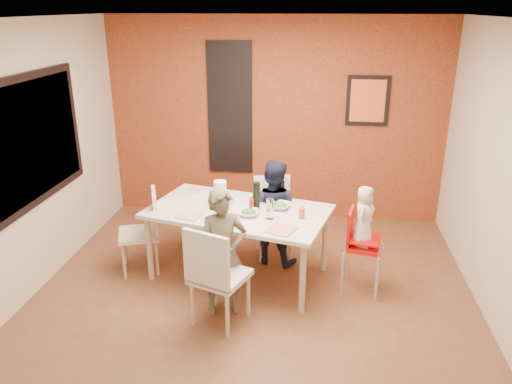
# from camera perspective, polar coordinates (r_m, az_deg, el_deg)

# --- Properties ---
(ground) EXTENTS (4.50, 4.50, 0.00)m
(ground) POSITION_cam_1_polar(r_m,az_deg,el_deg) (5.19, -0.43, -12.09)
(ground) COLOR brown
(ground) RESTS_ON ground
(ceiling) EXTENTS (4.50, 4.50, 0.02)m
(ceiling) POSITION_cam_1_polar(r_m,az_deg,el_deg) (4.37, -0.54, 19.24)
(ceiling) COLOR silver
(ceiling) RESTS_ON wall_back
(wall_back) EXTENTS (4.50, 0.02, 2.70)m
(wall_back) POSITION_cam_1_polar(r_m,az_deg,el_deg) (6.76, 2.14, 8.18)
(wall_back) COLOR beige
(wall_back) RESTS_ON ground
(wall_front) EXTENTS (4.50, 0.02, 2.70)m
(wall_front) POSITION_cam_1_polar(r_m,az_deg,el_deg) (2.61, -7.43, -13.54)
(wall_front) COLOR beige
(wall_front) RESTS_ON ground
(wall_left) EXTENTS (0.02, 4.50, 2.70)m
(wall_left) POSITION_cam_1_polar(r_m,az_deg,el_deg) (5.38, -24.99, 2.96)
(wall_left) COLOR beige
(wall_left) RESTS_ON ground
(wall_right) EXTENTS (0.02, 4.50, 2.70)m
(wall_right) POSITION_cam_1_polar(r_m,az_deg,el_deg) (4.85, 26.86, 0.88)
(wall_right) COLOR beige
(wall_right) RESTS_ON ground
(brick_accent_wall) EXTENTS (4.50, 0.02, 2.70)m
(brick_accent_wall) POSITION_cam_1_polar(r_m,az_deg,el_deg) (6.74, 2.13, 8.14)
(brick_accent_wall) COLOR maroon
(brick_accent_wall) RESTS_ON ground
(picture_window_frame) EXTENTS (0.05, 1.70, 1.30)m
(picture_window_frame) POSITION_cam_1_polar(r_m,az_deg,el_deg) (5.48, -23.96, 5.59)
(picture_window_frame) COLOR black
(picture_window_frame) RESTS_ON wall_left
(picture_window_pane) EXTENTS (0.02, 1.55, 1.15)m
(picture_window_pane) POSITION_cam_1_polar(r_m,az_deg,el_deg) (5.47, -23.83, 5.59)
(picture_window_pane) COLOR black
(picture_window_pane) RESTS_ON wall_left
(glassblock_strip) EXTENTS (0.55, 0.03, 1.70)m
(glassblock_strip) POSITION_cam_1_polar(r_m,az_deg,el_deg) (6.78, -2.99, 9.49)
(glassblock_strip) COLOR white
(glassblock_strip) RESTS_ON wall_back
(glassblock_surround) EXTENTS (0.60, 0.03, 1.76)m
(glassblock_surround) POSITION_cam_1_polar(r_m,az_deg,el_deg) (6.77, -3.00, 9.48)
(glassblock_surround) COLOR black
(glassblock_surround) RESTS_ON wall_back
(art_print_frame) EXTENTS (0.54, 0.03, 0.64)m
(art_print_frame) POSITION_cam_1_polar(r_m,az_deg,el_deg) (6.66, 12.64, 10.15)
(art_print_frame) COLOR black
(art_print_frame) RESTS_ON wall_back
(art_print_canvas) EXTENTS (0.44, 0.01, 0.54)m
(art_print_canvas) POSITION_cam_1_polar(r_m,az_deg,el_deg) (6.65, 12.65, 10.13)
(art_print_canvas) COLOR orange
(art_print_canvas) RESTS_ON wall_back
(dining_table) EXTENTS (2.06, 1.46, 0.78)m
(dining_table) POSITION_cam_1_polar(r_m,az_deg,el_deg) (5.30, -2.05, -2.71)
(dining_table) COLOR silver
(dining_table) RESTS_ON ground
(chair_near) EXTENTS (0.60, 0.60, 1.00)m
(chair_near) POSITION_cam_1_polar(r_m,az_deg,el_deg) (4.54, -4.77, -9.16)
(chair_near) COLOR silver
(chair_near) RESTS_ON ground
(chair_far) EXTENTS (0.52, 0.52, 0.93)m
(chair_far) POSITION_cam_1_polar(r_m,az_deg,el_deg) (5.89, 1.96, -2.24)
(chair_far) COLOR white
(chair_far) RESTS_ON ground
(chair_left) EXTENTS (0.55, 0.55, 0.92)m
(chair_left) POSITION_cam_1_polar(r_m,az_deg,el_deg) (5.63, -12.48, -3.90)
(chair_left) COLOR silver
(chair_left) RESTS_ON ground
(high_chair) EXTENTS (0.44, 0.44, 0.89)m
(high_chair) POSITION_cam_1_polar(r_m,az_deg,el_deg) (5.20, 11.75, -5.72)
(high_chair) COLOR red
(high_chair) RESTS_ON ground
(child_near) EXTENTS (0.53, 0.44, 1.25)m
(child_near) POSITION_cam_1_polar(r_m,az_deg,el_deg) (4.71, -3.80, -6.99)
(child_near) COLOR #514E3A
(child_near) RESTS_ON ground
(child_far) EXTENTS (0.69, 0.60, 1.22)m
(child_far) POSITION_cam_1_polar(r_m,az_deg,el_deg) (5.63, 1.94, -2.33)
(child_far) COLOR #151B30
(child_far) RESTS_ON ground
(toddler) EXTENTS (0.29, 0.36, 0.63)m
(toddler) POSITION_cam_1_polar(r_m,az_deg,el_deg) (5.07, 12.24, -2.70)
(toddler) COLOR silver
(toddler) RESTS_ON high_chair
(plate_near_left) EXTENTS (0.27, 0.27, 0.01)m
(plate_near_left) POSITION_cam_1_polar(r_m,az_deg,el_deg) (5.15, -7.59, -2.68)
(plate_near_left) COLOR white
(plate_near_left) RESTS_ON dining_table
(plate_far_mid) EXTENTS (0.26, 0.26, 0.01)m
(plate_far_mid) POSITION_cam_1_polar(r_m,az_deg,el_deg) (5.53, 0.31, -0.81)
(plate_far_mid) COLOR white
(plate_far_mid) RESTS_ON dining_table
(plate_near_right) EXTENTS (0.31, 0.31, 0.01)m
(plate_near_right) POSITION_cam_1_polar(r_m,az_deg,el_deg) (4.79, 2.86, -4.36)
(plate_near_right) COLOR silver
(plate_near_right) RESTS_ON dining_table
(plate_far_left) EXTENTS (0.25, 0.25, 0.01)m
(plate_far_left) POSITION_cam_1_polar(r_m,az_deg,el_deg) (5.83, -6.61, 0.19)
(plate_far_left) COLOR white
(plate_far_left) RESTS_ON dining_table
(salad_bowl_a) EXTENTS (0.22, 0.22, 0.05)m
(salad_bowl_a) POSITION_cam_1_polar(r_m,az_deg,el_deg) (5.11, -0.86, -2.42)
(salad_bowl_a) COLOR white
(salad_bowl_a) RESTS_ON dining_table
(salad_bowl_b) EXTENTS (0.27, 0.27, 0.06)m
(salad_bowl_b) POSITION_cam_1_polar(r_m,az_deg,el_deg) (5.29, 2.70, -1.60)
(salad_bowl_b) COLOR silver
(salad_bowl_b) RESTS_ON dining_table
(wine_bottle) EXTENTS (0.08, 0.08, 0.29)m
(wine_bottle) POSITION_cam_1_polar(r_m,az_deg,el_deg) (5.23, 0.03, -0.44)
(wine_bottle) COLOR black
(wine_bottle) RESTS_ON dining_table
(wine_glass_a) EXTENTS (0.07, 0.07, 0.21)m
(wine_glass_a) POSITION_cam_1_polar(r_m,az_deg,el_deg) (5.05, -3.21, -1.83)
(wine_glass_a) COLOR white
(wine_glass_a) RESTS_ON dining_table
(wine_glass_b) EXTENTS (0.08, 0.08, 0.21)m
(wine_glass_b) POSITION_cam_1_polar(r_m,az_deg,el_deg) (5.01, 1.59, -1.93)
(wine_glass_b) COLOR white
(wine_glass_b) RESTS_ON dining_table
(paper_towel_roll) EXTENTS (0.13, 0.13, 0.30)m
(paper_towel_roll) POSITION_cam_1_polar(r_m,az_deg,el_deg) (5.27, -4.11, -0.32)
(paper_towel_roll) COLOR white
(paper_towel_roll) RESTS_ON dining_table
(condiment_red) EXTENTS (0.04, 0.04, 0.14)m
(condiment_red) POSITION_cam_1_polar(r_m,az_deg,el_deg) (5.18, -0.58, -1.55)
(condiment_red) COLOR red
(condiment_red) RESTS_ON dining_table
(condiment_green) EXTENTS (0.04, 0.04, 0.15)m
(condiment_green) POSITION_cam_1_polar(r_m,az_deg,el_deg) (5.23, -0.58, -1.33)
(condiment_green) COLOR #306722
(condiment_green) RESTS_ON dining_table
(condiment_brown) EXTENTS (0.03, 0.03, 0.13)m
(condiment_brown) POSITION_cam_1_polar(r_m,az_deg,el_deg) (5.24, -0.39, -1.39)
(condiment_brown) COLOR brown
(condiment_brown) RESTS_ON dining_table
(sippy_cup) EXTENTS (0.07, 0.07, 0.11)m
(sippy_cup) POSITION_cam_1_polar(r_m,az_deg,el_deg) (5.06, 5.25, -2.42)
(sippy_cup) COLOR #DB5C18
(sippy_cup) RESTS_ON dining_table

